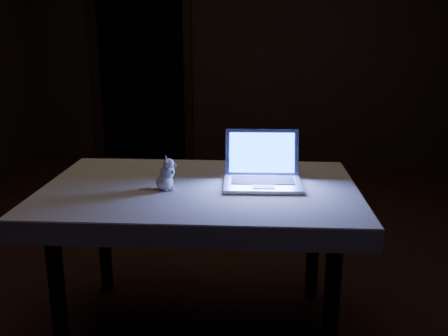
# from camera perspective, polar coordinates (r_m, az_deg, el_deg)

# --- Properties ---
(floor) EXTENTS (5.00, 5.00, 0.00)m
(floor) POSITION_cam_1_polar(r_m,az_deg,el_deg) (2.93, -2.16, -11.45)
(floor) COLOR black
(floor) RESTS_ON ground
(back_wall) EXTENTS (4.50, 0.04, 2.60)m
(back_wall) POSITION_cam_1_polar(r_m,az_deg,el_deg) (5.09, 2.80, 15.08)
(back_wall) COLOR black
(back_wall) RESTS_ON ground
(doorway) EXTENTS (1.06, 0.36, 2.13)m
(doorway) POSITION_cam_1_polar(r_m,az_deg,el_deg) (5.32, -9.40, 12.38)
(doorway) COLOR black
(doorway) RESTS_ON back_wall
(table) EXTENTS (1.31, 0.90, 0.67)m
(table) POSITION_cam_1_polar(r_m,az_deg,el_deg) (2.27, -2.67, -10.32)
(table) COLOR black
(table) RESTS_ON floor
(tablecloth) EXTENTS (1.36, 0.93, 0.09)m
(tablecloth) POSITION_cam_1_polar(r_m,az_deg,el_deg) (2.11, -2.23, -3.61)
(tablecloth) COLOR beige
(tablecloth) RESTS_ON table
(laptop) EXTENTS (0.36, 0.32, 0.23)m
(laptop) POSITION_cam_1_polar(r_m,az_deg,el_deg) (2.12, 4.50, 0.81)
(laptop) COLOR silver
(laptop) RESTS_ON tablecloth
(plush_mouse) EXTENTS (0.11, 0.11, 0.14)m
(plush_mouse) POSITION_cam_1_polar(r_m,az_deg,el_deg) (2.09, -6.84, -0.61)
(plush_mouse) COLOR silver
(plush_mouse) RESTS_ON tablecloth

